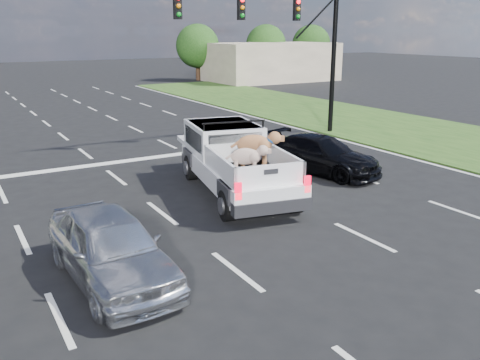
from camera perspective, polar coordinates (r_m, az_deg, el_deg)
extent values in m
plane|color=black|center=(11.40, 7.31, -8.11)|extent=(160.00, 160.00, 0.00)
cube|color=silver|center=(14.93, -24.33, -3.46)|extent=(0.12, 60.00, 0.01)
cube|color=silver|center=(15.61, -11.56, -1.46)|extent=(0.12, 60.00, 0.01)
cube|color=silver|center=(17.00, -0.38, 0.36)|extent=(0.12, 60.00, 0.01)
cube|color=silver|center=(18.94, 8.80, 1.84)|extent=(0.12, 60.00, 0.01)
cube|color=silver|center=(21.32, 16.23, 3.01)|extent=(0.15, 60.00, 0.01)
cube|color=silver|center=(19.80, -10.65, 2.39)|extent=(17.00, 0.45, 0.01)
cube|color=#214615|center=(24.50, 23.04, 4.09)|extent=(8.00, 60.00, 0.06)
cylinder|color=black|center=(24.63, 10.46, 13.33)|extent=(0.22, 0.22, 7.00)
cube|color=black|center=(23.24, 6.40, 18.51)|extent=(0.30, 0.18, 0.95)
sphere|color=#FD0711|center=(23.16, 6.60, 19.26)|extent=(0.18, 0.18, 0.18)
cube|color=black|center=(21.68, 0.13, 18.77)|extent=(0.30, 0.18, 0.95)
sphere|color=#FD0711|center=(21.60, 0.29, 19.57)|extent=(0.18, 0.18, 0.18)
cube|color=black|center=(20.39, -7.03, 18.80)|extent=(0.30, 0.18, 0.95)
cube|color=beige|center=(50.92, 3.52, 13.10)|extent=(12.00, 7.00, 3.60)
cylinder|color=#332114|center=(51.43, -4.74, 12.30)|extent=(0.44, 0.44, 2.16)
sphere|color=#16380F|center=(51.32, -4.80, 14.77)|extent=(4.20, 4.20, 4.20)
cylinder|color=#332114|center=(55.39, 2.90, 12.63)|extent=(0.44, 0.44, 2.16)
sphere|color=#16380F|center=(55.29, 2.93, 14.92)|extent=(4.20, 4.20, 4.20)
cylinder|color=#332114|center=(58.91, 7.90, 12.72)|extent=(0.44, 0.44, 2.16)
sphere|color=#16380F|center=(58.81, 7.98, 14.88)|extent=(4.20, 4.20, 4.20)
cylinder|color=black|center=(13.01, -1.39, -2.88)|extent=(0.46, 0.86, 0.82)
cylinder|color=black|center=(13.66, 6.13, -2.03)|extent=(0.46, 0.86, 0.82)
cylinder|color=black|center=(16.68, -5.51, 1.41)|extent=(0.46, 0.86, 0.82)
cylinder|color=black|center=(17.19, 0.57, 1.93)|extent=(0.46, 0.86, 0.82)
cube|color=white|center=(15.05, -0.34, 1.01)|extent=(3.16, 6.00, 0.56)
cube|color=white|center=(16.13, -1.87, 4.76)|extent=(2.44, 2.83, 0.93)
cube|color=black|center=(14.98, -0.50, 3.99)|extent=(1.64, 0.37, 0.67)
cylinder|color=black|center=(14.99, -0.68, 6.51)|extent=(1.91, 0.45, 0.05)
cube|color=black|center=(13.84, 1.32, 0.69)|extent=(2.43, 3.08, 0.06)
cube|color=white|center=(13.48, -2.33, 1.62)|extent=(0.64, 2.70, 0.56)
cube|color=white|center=(14.09, 4.82, 2.23)|extent=(0.64, 2.70, 0.56)
cube|color=white|center=(12.56, 3.41, 0.50)|extent=(1.89, 0.48, 0.56)
cube|color=red|center=(12.12, -0.21, -1.28)|extent=(0.18, 0.10, 0.43)
cube|color=red|center=(12.80, 7.57, -0.46)|extent=(0.18, 0.10, 0.43)
cube|color=black|center=(12.66, 3.61, -2.95)|extent=(2.09, 0.74, 0.32)
imported|color=silver|center=(10.17, -14.29, -7.33)|extent=(1.84, 4.18, 1.40)
imported|color=black|center=(17.64, 9.04, 2.84)|extent=(2.88, 4.66, 1.26)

